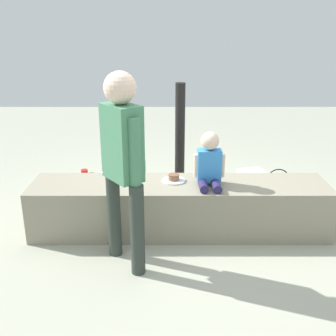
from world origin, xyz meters
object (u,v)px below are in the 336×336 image
(cake_plate, at_px, (172,179))
(water_bottle_far_side, at_px, (102,177))
(party_cup_red, at_px, (83,174))
(handbag_brown_canvas, at_px, (91,192))
(adult_standing, at_px, (121,155))
(gift_bag, at_px, (134,173))
(cake_box_white, at_px, (250,175))
(child_seated, at_px, (208,162))
(water_bottle_near_gift, at_px, (233,191))
(handbag_black_leather, at_px, (275,188))

(cake_plate, xyz_separation_m, water_bottle_far_side, (-0.84, 1.13, -0.41))
(party_cup_red, xyz_separation_m, handbag_brown_canvas, (0.24, -0.75, 0.07))
(adult_standing, bearing_deg, party_cup_red, 110.50)
(adult_standing, relative_size, handbag_brown_canvas, 4.38)
(gift_bag, relative_size, cake_box_white, 1.16)
(child_seated, height_order, water_bottle_far_side, child_seated)
(water_bottle_near_gift, distance_m, party_cup_red, 1.92)
(party_cup_red, height_order, handbag_black_leather, handbag_black_leather)
(cake_plate, height_order, water_bottle_near_gift, cake_plate)
(handbag_black_leather, bearing_deg, handbag_brown_canvas, -177.10)
(cake_plate, relative_size, handbag_black_leather, 0.64)
(party_cup_red, height_order, cake_box_white, cake_box_white)
(water_bottle_near_gift, xyz_separation_m, party_cup_red, (-1.79, 0.69, -0.05))
(child_seated, xyz_separation_m, handbag_black_leather, (0.84, 0.76, -0.56))
(cake_plate, height_order, handbag_brown_canvas, cake_plate)
(adult_standing, xyz_separation_m, party_cup_red, (-0.72, 1.92, -0.87))
(child_seated, height_order, cake_plate, child_seated)
(party_cup_red, relative_size, handbag_black_leather, 0.30)
(adult_standing, distance_m, cake_plate, 0.84)
(water_bottle_near_gift, distance_m, handbag_brown_canvas, 1.55)
(party_cup_red, distance_m, handbag_brown_canvas, 0.79)
(water_bottle_near_gift, height_order, handbag_brown_canvas, handbag_brown_canvas)
(handbag_brown_canvas, bearing_deg, handbag_black_leather, 2.90)
(child_seated, xyz_separation_m, gift_bag, (-0.75, 1.16, -0.53))
(handbag_brown_canvas, bearing_deg, adult_standing, -67.88)
(adult_standing, xyz_separation_m, water_bottle_far_side, (-0.45, 1.74, -0.84))
(gift_bag, bearing_deg, water_bottle_near_gift, -21.95)
(water_bottle_near_gift, bearing_deg, cake_plate, -137.97)
(water_bottle_near_gift, relative_size, handbag_black_leather, 0.66)
(child_seated, bearing_deg, water_bottle_far_side, 133.28)
(handbag_black_leather, bearing_deg, gift_bag, 165.70)
(adult_standing, relative_size, cake_plate, 6.81)
(adult_standing, height_order, party_cup_red, adult_standing)
(gift_bag, xyz_separation_m, party_cup_red, (-0.67, 0.24, -0.10))
(child_seated, height_order, handbag_black_leather, child_seated)
(water_bottle_near_gift, distance_m, handbag_black_leather, 0.47)
(cake_plate, distance_m, water_bottle_near_gift, 1.00)
(child_seated, relative_size, water_bottle_near_gift, 2.10)
(water_bottle_far_side, distance_m, handbag_black_leather, 2.05)
(water_bottle_far_side, distance_m, party_cup_red, 0.33)
(gift_bag, distance_m, handbag_black_leather, 1.65)
(water_bottle_far_side, bearing_deg, handbag_black_leather, -13.16)
(water_bottle_far_side, bearing_deg, adult_standing, -75.56)
(child_seated, xyz_separation_m, water_bottle_near_gift, (0.37, 0.71, -0.58))
(water_bottle_far_side, bearing_deg, party_cup_red, 146.15)
(cake_plate, distance_m, party_cup_red, 1.77)
(child_seated, height_order, water_bottle_near_gift, child_seated)
(gift_bag, bearing_deg, party_cup_red, 160.16)
(water_bottle_far_side, xyz_separation_m, cake_box_white, (1.84, 0.12, -0.03))
(cake_plate, height_order, party_cup_red, cake_plate)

